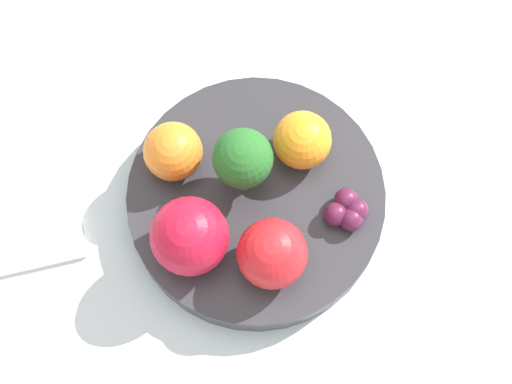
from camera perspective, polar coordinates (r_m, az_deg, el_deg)
ground_plane at (r=0.71m, az=0.00°, el=-1.44°), size 6.00×6.00×0.00m
table_surface at (r=0.70m, az=0.00°, el=-1.22°), size 1.20×1.20×0.02m
bowl at (r=0.68m, az=0.00°, el=-0.63°), size 0.20×0.20×0.03m
broccoli at (r=0.63m, az=-0.88°, el=2.15°), size 0.05×0.05×0.07m
apple_red at (r=0.63m, az=1.11°, el=-4.13°), size 0.05×0.05×0.05m
apple_green at (r=0.63m, az=-4.46°, el=-2.96°), size 0.06×0.06×0.06m
orange_front at (r=0.66m, az=3.10°, el=3.48°), size 0.05×0.05×0.05m
orange_back at (r=0.66m, az=-5.56°, el=2.71°), size 0.05×0.05×0.05m
grape_cluster at (r=0.66m, az=6.11°, el=-1.26°), size 0.04×0.03×0.02m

